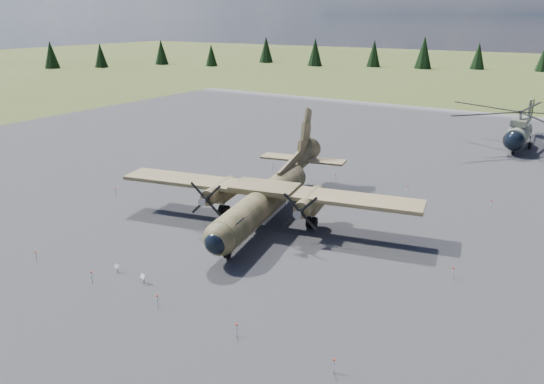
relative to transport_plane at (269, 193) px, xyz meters
The scene contains 8 objects.
ground 3.65m from the transport_plane, 88.09° to the right, with size 500.00×500.00×0.00m, color #475224.
apron 7.77m from the transport_plane, 89.31° to the left, with size 120.00×120.00×0.04m, color #5E5D63.
transport_plane is the anchor object (origin of this frame).
helicopter_near 41.99m from the transport_plane, 69.81° to the left, with size 21.36×24.84×5.29m.
info_placard_left 14.79m from the transport_plane, 104.36° to the right, with size 0.41×0.21×0.62m.
info_placard_right 14.57m from the transport_plane, 93.52° to the right, with size 0.46×0.25×0.69m.
barrier_fence 3.40m from the transport_plane, 97.81° to the right, with size 33.12×29.62×0.85m.
treeline 7.10m from the transport_plane, 73.65° to the right, with size 327.72×329.67×10.63m.
Camera 1 is at (23.26, -34.21, 17.19)m, focal length 35.00 mm.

